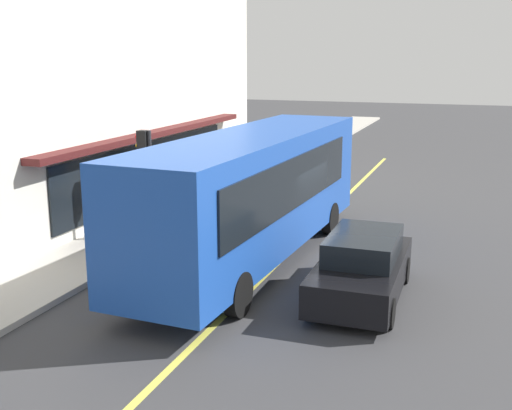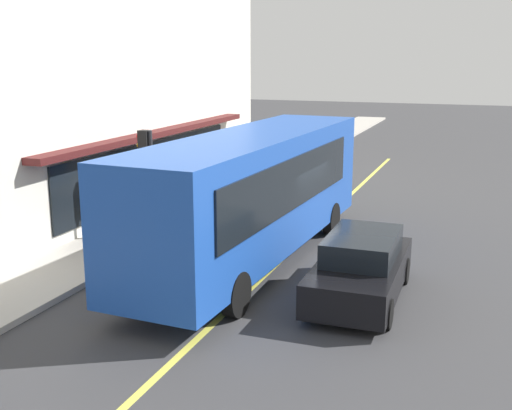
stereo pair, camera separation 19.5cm
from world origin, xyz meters
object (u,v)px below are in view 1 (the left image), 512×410
(pedestrian_waiting, at_px, (175,177))
(car_black, at_px, (362,268))
(bus, at_px, (254,190))
(car_teal, at_px, (288,172))
(traffic_light, at_px, (145,158))

(pedestrian_waiting, bearing_deg, car_black, -128.57)
(bus, bearing_deg, car_teal, 11.46)
(traffic_light, xyz_separation_m, car_black, (-2.49, -6.98, -1.79))
(car_teal, distance_m, pedestrian_waiting, 5.49)
(bus, height_order, traffic_light, bus)
(traffic_light, distance_m, car_teal, 8.95)
(car_black, xyz_separation_m, pedestrian_waiting, (6.42, 8.05, 0.44))
(traffic_light, relative_size, car_teal, 0.74)
(traffic_light, relative_size, pedestrian_waiting, 1.87)
(car_teal, relative_size, pedestrian_waiting, 2.52)
(bus, distance_m, car_teal, 9.67)
(bus, distance_m, pedestrian_waiting, 6.79)
(car_black, distance_m, car_teal, 12.21)
(car_teal, xyz_separation_m, pedestrian_waiting, (-4.65, 2.89, 0.44))
(bus, xyz_separation_m, car_black, (-1.67, -3.26, -1.24))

